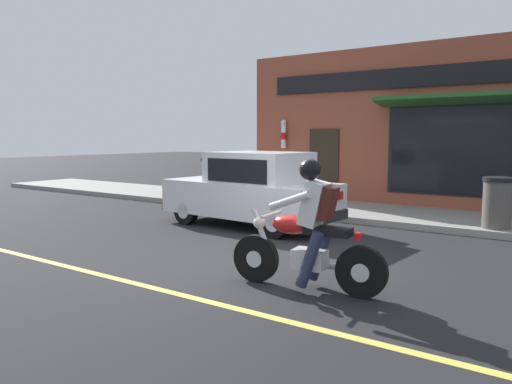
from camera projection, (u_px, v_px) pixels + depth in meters
name	position (u px, v px, depth m)	size (l,w,h in m)	color
ground_plane	(251.00, 261.00, 7.57)	(80.00, 80.00, 0.00)	black
sidewalk_curb	(274.00, 204.00, 13.53)	(2.60, 22.00, 0.14)	gray
lane_stripe	(29.00, 257.00, 7.83)	(0.12, 19.80, 0.01)	#D1C64C
storefront_building	(432.00, 128.00, 12.42)	(1.25, 10.30, 4.20)	brown
motorcycle_with_rider	(308.00, 236.00, 6.10)	(0.63, 2.02, 1.62)	black
car_hatchback	(252.00, 190.00, 10.46)	(1.88, 3.88, 1.57)	black
trash_bin	(497.00, 203.00, 9.49)	(0.56, 0.56, 0.98)	#514C47
fire_hydrant	(250.00, 184.00, 13.77)	(0.36, 0.24, 0.88)	red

